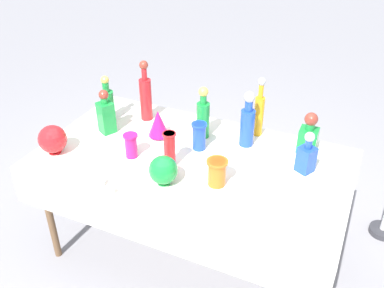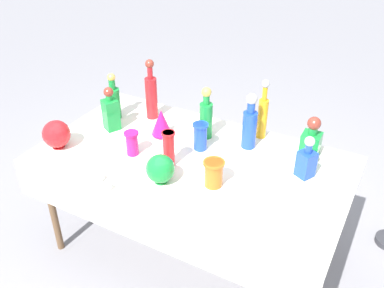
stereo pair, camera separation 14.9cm
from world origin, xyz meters
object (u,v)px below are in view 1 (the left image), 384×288
Objects in this scene: tall_bottle_3 at (203,116)px; square_decanter_2 at (106,114)px; tall_bottle_4 at (108,103)px; slender_vase_0 at (131,145)px; tall_bottle_1 at (146,95)px; square_decanter_0 at (309,135)px; fluted_vase_0 at (158,123)px; cardboard_box_behind_left at (266,173)px; tall_bottle_2 at (247,122)px; tall_bottle_0 at (259,111)px; square_decanter_1 at (307,156)px; round_bowl_0 at (163,170)px; slender_vase_3 at (170,149)px; slender_vase_1 at (199,135)px; slender_vase_2 at (217,171)px; round_bowl_1 at (53,139)px.

tall_bottle_3 is 1.15× the size of square_decanter_2.
tall_bottle_4 reaches higher than slender_vase_0.
tall_bottle_1 is 1.30× the size of tall_bottle_4.
square_decanter_0 reaches higher than fluted_vase_0.
tall_bottle_2 is at bearing -91.78° from cardboard_box_behind_left.
tall_bottle_1 reaches higher than fluted_vase_0.
fluted_vase_0 is (-0.56, -0.29, -0.07)m from tall_bottle_0.
round_bowl_0 is (-0.66, -0.43, -0.02)m from square_decanter_1.
slender_vase_3 is at bearing -122.18° from tall_bottle_0.
slender_vase_1 is 0.25m from slender_vase_3.
slender_vase_1 is (0.04, -0.14, -0.05)m from tall_bottle_3.
round_bowl_0 is at bearing -53.26° from tall_bottle_1.
tall_bottle_3 is at bearing 53.00° from slender_vase_0.
tall_bottle_0 is 0.75m from tall_bottle_1.
fluted_vase_0 is (-0.89, -0.23, -0.01)m from square_decanter_0.
slender_vase_1 is 0.95× the size of fluted_vase_0.
slender_vase_1 reaches higher than slender_vase_2.
tall_bottle_2 is 2.41× the size of slender_vase_0.
slender_vase_2 is at bearing -141.81° from square_decanter_1.
round_bowl_0 is at bearing -157.14° from slender_vase_2.
slender_vase_3 is 0.16m from round_bowl_0.
tall_bottle_1 is at bearing 108.59° from slender_vase_0.
tall_bottle_3 is 0.15m from slender_vase_1.
slender_vase_0 is (-0.92, -0.49, -0.03)m from square_decanter_0.
cardboard_box_behind_left is (-0.37, 0.71, -0.71)m from square_decanter_1.
tall_bottle_0 is at bearing 42.82° from slender_vase_0.
round_bowl_1 is at bearing -154.61° from square_decanter_0.
round_bowl_0 is (-0.26, -0.11, 0.00)m from slender_vase_2.
tall_bottle_2 is 1.11× the size of tall_bottle_4.
slender_vase_2 is 0.91× the size of round_bowl_0.
tall_bottle_3 is at bearing 6.07° from tall_bottle_4.
tall_bottle_3 reaches higher than cardboard_box_behind_left.
fluted_vase_0 reaches higher than slender_vase_1.
square_decanter_2 is 1.72× the size of slender_vase_1.
square_decanter_1 is 1.00m from slender_vase_0.
square_decanter_1 is at bearing 32.73° from round_bowl_0.
slender_vase_3 is at bearing -128.43° from tall_bottle_2.
square_decanter_1 reaches higher than slender_vase_0.
tall_bottle_0 is at bearing 57.82° from slender_vase_3.
round_bowl_0 is at bearing -58.52° from fluted_vase_0.
round_bowl_0 is at bearing -29.57° from square_decanter_2.
tall_bottle_4 reaches higher than slender_vase_3.
tall_bottle_0 is 1.32× the size of square_decanter_2.
tall_bottle_0 is 0.88m from cardboard_box_behind_left.
round_bowl_0 is (0.04, -0.15, -0.03)m from slender_vase_3.
square_decanter_1 reaches higher than round_bowl_0.
slender_vase_2 is (0.23, -0.28, -0.01)m from slender_vase_1.
slender_vase_1 is 1.04× the size of round_bowl_0.
tall_bottle_0 reaches higher than fluted_vase_0.
tall_bottle_2 is at bearing 5.56° from tall_bottle_4.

